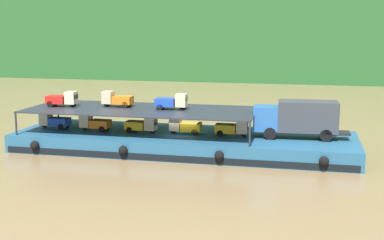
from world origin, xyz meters
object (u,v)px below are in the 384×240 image
object	(u,v)px
mini_truck_lower_aft	(95,123)
covered_lorry	(298,118)
cargo_barge	(184,142)
mini_truck_lower_bow	(232,128)
mini_truck_lower_mid	(142,125)
mini_truck_lower_stern	(54,121)
mini_truck_upper_mid	(117,99)
mini_truck_upper_fore	(172,102)
mini_truck_upper_stern	(62,99)
mini_truck_lower_fore	(185,126)

from	to	relation	value
mini_truck_lower_aft	covered_lorry	bearing A→B (deg)	2.50
cargo_barge	mini_truck_lower_bow	world-z (taller)	mini_truck_lower_bow
mini_truck_lower_aft	mini_truck_lower_mid	world-z (taller)	same
cargo_barge	mini_truck_lower_stern	bearing A→B (deg)	-178.39
mini_truck_lower_mid	mini_truck_upper_mid	distance (m)	3.59
cargo_barge	mini_truck_upper_mid	size ratio (longest dim) A/B	10.62
covered_lorry	mini_truck_lower_stern	world-z (taller)	covered_lorry
mini_truck_lower_stern	mini_truck_upper_mid	bearing A→B (deg)	10.82
mini_truck_lower_mid	mini_truck_upper_fore	size ratio (longest dim) A/B	1.00
cargo_barge	covered_lorry	xyz separation A→B (m)	(9.63, 0.25, 2.44)
mini_truck_lower_mid	mini_truck_upper_stern	world-z (taller)	mini_truck_upper_stern
cargo_barge	mini_truck_lower_fore	distance (m)	1.45
mini_truck_lower_bow	mini_truck_lower_stern	bearing A→B (deg)	-179.24
cargo_barge	mini_truck_upper_mid	xyz separation A→B (m)	(-6.33, 0.75, 3.44)
mini_truck_lower_mid	mini_truck_upper_stern	size ratio (longest dim) A/B	1.01
cargo_barge	mini_truck_lower_stern	xyz separation A→B (m)	(-12.00, -0.34, 1.44)
mini_truck_lower_aft	mini_truck_lower_bow	xyz separation A→B (m)	(12.25, 0.40, 0.00)
covered_lorry	mini_truck_lower_fore	bearing A→B (deg)	-177.78
mini_truck_lower_fore	mini_truck_upper_fore	bearing A→B (deg)	161.43
mini_truck_lower_stern	mini_truck_lower_fore	bearing A→B (deg)	1.02
mini_truck_lower_stern	mini_truck_lower_bow	xyz separation A→B (m)	(16.25, 0.22, 0.00)
mini_truck_upper_stern	mini_truck_upper_fore	bearing A→B (deg)	2.96
mini_truck_lower_aft	mini_truck_upper_stern	size ratio (longest dim) A/B	1.01
cargo_barge	covered_lorry	distance (m)	9.94
mini_truck_lower_mid	mini_truck_lower_fore	bearing A→B (deg)	5.36
mini_truck_lower_stern	mini_truck_lower_fore	world-z (taller)	same
mini_truck_upper_stern	mini_truck_upper_mid	xyz separation A→B (m)	(4.81, 0.96, 0.00)
mini_truck_lower_stern	mini_truck_lower_aft	size ratio (longest dim) A/B	0.99
mini_truck_lower_stern	mini_truck_upper_mid	size ratio (longest dim) A/B	1.01
mini_truck_upper_mid	mini_truck_lower_fore	bearing A→B (deg)	-7.63
mini_truck_lower_mid	mini_truck_lower_bow	size ratio (longest dim) A/B	1.01
mini_truck_lower_mid	cargo_barge	bearing A→B (deg)	7.47
cargo_barge	mini_truck_lower_mid	bearing A→B (deg)	-172.53
mini_truck_lower_aft	mini_truck_lower_bow	size ratio (longest dim) A/B	1.01
covered_lorry	mini_truck_upper_mid	world-z (taller)	mini_truck_upper_mid
cargo_barge	mini_truck_upper_stern	xyz separation A→B (m)	(-11.14, -0.22, 3.44)
mini_truck_lower_mid	mini_truck_lower_fore	xyz separation A→B (m)	(3.75, 0.35, 0.00)
covered_lorry	mini_truck_lower_stern	size ratio (longest dim) A/B	2.86
mini_truck_lower_stern	mini_truck_lower_mid	size ratio (longest dim) A/B	0.99
cargo_barge	mini_truck_upper_stern	size ratio (longest dim) A/B	10.55
mini_truck_lower_stern	mini_truck_upper_stern	size ratio (longest dim) A/B	1.00
cargo_barge	mini_truck_lower_fore	world-z (taller)	mini_truck_lower_fore
cargo_barge	mini_truck_lower_aft	distance (m)	8.14
mini_truck_lower_stern	mini_truck_upper_stern	xyz separation A→B (m)	(0.85, 0.12, 2.00)
cargo_barge	mini_truck_lower_aft	world-z (taller)	mini_truck_lower_aft
mini_truck_lower_bow	mini_truck_upper_stern	distance (m)	15.53
covered_lorry	mini_truck_upper_fore	size ratio (longest dim) A/B	2.85
mini_truck_lower_fore	mini_truck_upper_stern	xyz separation A→B (m)	(-11.28, -0.10, 2.00)
covered_lorry	mini_truck_lower_aft	size ratio (longest dim) A/B	2.84
cargo_barge	mini_truck_lower_aft	size ratio (longest dim) A/B	10.48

